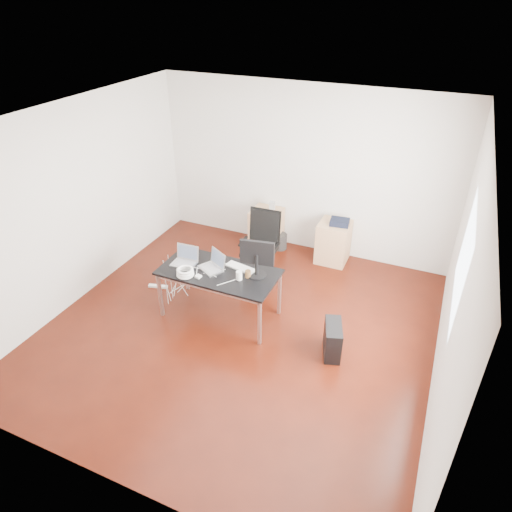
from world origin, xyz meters
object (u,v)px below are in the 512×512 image
at_px(desk, 219,274).
at_px(pc_tower, 333,340).
at_px(office_chair, 261,243).
at_px(filing_cabinet_left, 266,229).
at_px(filing_cabinet_right, 333,242).

height_order(desk, pc_tower, desk).
bearing_deg(desk, office_chair, 83.43).
relative_size(office_chair, pc_tower, 2.40).
distance_m(desk, filing_cabinet_left, 2.09).
distance_m(office_chair, pc_tower, 2.03).
xyz_separation_m(office_chair, filing_cabinet_right, (0.92, 0.91, -0.26)).
relative_size(desk, office_chair, 1.48).
relative_size(desk, pc_tower, 3.56).
height_order(desk, office_chair, office_chair).
bearing_deg(office_chair, pc_tower, -42.31).
bearing_deg(filing_cabinet_right, office_chair, -135.17).
bearing_deg(filing_cabinet_right, desk, -116.96).
distance_m(filing_cabinet_right, pc_tower, 2.28).
height_order(desk, filing_cabinet_left, desk).
height_order(filing_cabinet_left, filing_cabinet_right, same).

